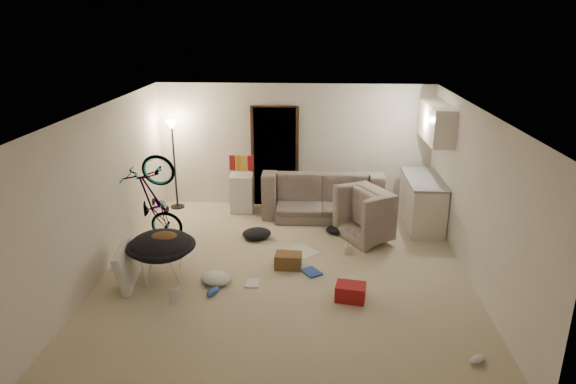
# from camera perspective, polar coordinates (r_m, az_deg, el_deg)

# --- Properties ---
(floor) EXTENTS (5.50, 6.00, 0.02)m
(floor) POSITION_cam_1_polar(r_m,az_deg,el_deg) (8.05, -0.21, -8.75)
(floor) COLOR #C5B897
(floor) RESTS_ON ground
(ceiling) EXTENTS (5.50, 6.00, 0.02)m
(ceiling) POSITION_cam_1_polar(r_m,az_deg,el_deg) (7.24, -0.24, 9.22)
(ceiling) COLOR white
(ceiling) RESTS_ON wall_back
(wall_back) EXTENTS (5.50, 0.02, 2.50)m
(wall_back) POSITION_cam_1_polar(r_m,az_deg,el_deg) (10.44, 0.75, 5.17)
(wall_back) COLOR silver
(wall_back) RESTS_ON floor
(wall_front) EXTENTS (5.50, 0.02, 2.50)m
(wall_front) POSITION_cam_1_polar(r_m,az_deg,el_deg) (4.82, -2.37, -12.04)
(wall_front) COLOR silver
(wall_front) RESTS_ON floor
(wall_left) EXTENTS (0.02, 6.00, 2.50)m
(wall_left) POSITION_cam_1_polar(r_m,az_deg,el_deg) (8.18, -19.89, 0.12)
(wall_left) COLOR silver
(wall_left) RESTS_ON floor
(wall_right) EXTENTS (0.02, 6.00, 2.50)m
(wall_right) POSITION_cam_1_polar(r_m,az_deg,el_deg) (7.90, 20.20, -0.59)
(wall_right) COLOR silver
(wall_right) RESTS_ON floor
(doorway) EXTENTS (0.85, 0.10, 2.04)m
(doorway) POSITION_cam_1_polar(r_m,az_deg,el_deg) (10.48, -1.46, 3.92)
(doorway) COLOR black
(doorway) RESTS_ON floor
(door_trim) EXTENTS (0.97, 0.04, 2.10)m
(door_trim) POSITION_cam_1_polar(r_m,az_deg,el_deg) (10.45, -1.47, 3.88)
(door_trim) COLOR #362213
(door_trim) RESTS_ON floor
(floor_lamp) EXTENTS (0.28, 0.28, 1.81)m
(floor_lamp) POSITION_cam_1_polar(r_m,az_deg,el_deg) (10.46, -12.65, 5.05)
(floor_lamp) COLOR black
(floor_lamp) RESTS_ON floor
(kitchen_counter) EXTENTS (0.60, 1.50, 0.88)m
(kitchen_counter) POSITION_cam_1_polar(r_m,az_deg,el_deg) (9.90, 14.67, -1.13)
(kitchen_counter) COLOR beige
(kitchen_counter) RESTS_ON floor
(counter_top) EXTENTS (0.64, 1.54, 0.04)m
(counter_top) POSITION_cam_1_polar(r_m,az_deg,el_deg) (9.76, 14.89, 1.41)
(counter_top) COLOR gray
(counter_top) RESTS_ON kitchen_counter
(kitchen_uppers) EXTENTS (0.38, 1.40, 0.65)m
(kitchen_uppers) POSITION_cam_1_polar(r_m,az_deg,el_deg) (9.54, 16.19, 7.41)
(kitchen_uppers) COLOR beige
(kitchen_uppers) RESTS_ON wall_right
(sofa) EXTENTS (2.32, 0.91, 0.68)m
(sofa) POSITION_cam_1_polar(r_m,az_deg,el_deg) (10.16, 3.83, -0.64)
(sofa) COLOR #363D36
(sofa) RESTS_ON floor
(armchair) EXTENTS (1.30, 1.35, 0.67)m
(armchair) POSITION_cam_1_polar(r_m,az_deg,el_deg) (9.27, 10.17, -2.86)
(armchair) COLOR #363D36
(armchair) RESTS_ON floor
(bicycle) EXTENTS (1.67, 0.79, 0.95)m
(bicycle) POSITION_cam_1_polar(r_m,az_deg,el_deg) (9.13, -14.45, -2.91)
(bicycle) COLOR black
(bicycle) RESTS_ON floor
(book_asset) EXTENTS (0.27, 0.28, 0.02)m
(book_asset) POSITION_cam_1_polar(r_m,az_deg,el_deg) (7.34, -13.01, -12.09)
(book_asset) COLOR maroon
(book_asset) RESTS_ON floor
(mini_fridge) EXTENTS (0.46, 0.46, 0.75)m
(mini_fridge) POSITION_cam_1_polar(r_m,az_deg,el_deg) (10.34, -5.16, -0.09)
(mini_fridge) COLOR white
(mini_fridge) RESTS_ON floor
(snack_box_0) EXTENTS (0.11, 0.08, 0.30)m
(snack_box_0) POSITION_cam_1_polar(r_m,az_deg,el_deg) (10.18, -6.21, 3.25)
(snack_box_0) COLOR maroon
(snack_box_0) RESTS_ON mini_fridge
(snack_box_1) EXTENTS (0.10, 0.08, 0.30)m
(snack_box_1) POSITION_cam_1_polar(r_m,az_deg,el_deg) (10.16, -5.54, 3.24)
(snack_box_1) COLOR orange
(snack_box_1) RESTS_ON mini_fridge
(snack_box_2) EXTENTS (0.10, 0.08, 0.30)m
(snack_box_2) POSITION_cam_1_polar(r_m,az_deg,el_deg) (10.15, -4.87, 3.23)
(snack_box_2) COLOR gold
(snack_box_2) RESTS_ON mini_fridge
(snack_box_3) EXTENTS (0.11, 0.08, 0.30)m
(snack_box_3) POSITION_cam_1_polar(r_m,az_deg,el_deg) (10.13, -4.20, 3.23)
(snack_box_3) COLOR maroon
(snack_box_3) RESTS_ON mini_fridge
(saucer_chair) EXTENTS (1.02, 1.02, 0.72)m
(saucer_chair) POSITION_cam_1_polar(r_m,az_deg,el_deg) (7.88, -13.86, -6.43)
(saucer_chair) COLOR silver
(saucer_chair) RESTS_ON floor
(hoodie) EXTENTS (0.55, 0.49, 0.22)m
(hoodie) POSITION_cam_1_polar(r_m,az_deg,el_deg) (7.76, -13.68, -5.17)
(hoodie) COLOR #4E341B
(hoodie) RESTS_ON saucer_chair
(sofa_drape) EXTENTS (0.62, 0.53, 0.28)m
(sofa_drape) POSITION_cam_1_polar(r_m,az_deg,el_deg) (10.12, -1.53, 0.53)
(sofa_drape) COLOR black
(sofa_drape) RESTS_ON sofa
(tv_box) EXTENTS (0.35, 0.90, 0.59)m
(tv_box) POSITION_cam_1_polar(r_m,az_deg,el_deg) (7.92, -17.46, -7.76)
(tv_box) COLOR silver
(tv_box) RESTS_ON floor
(drink_case_a) EXTENTS (0.42, 0.31, 0.23)m
(drink_case_a) POSITION_cam_1_polar(r_m,az_deg,el_deg) (8.09, 0.02, -7.63)
(drink_case_a) COLOR brown
(drink_case_a) RESTS_ON floor
(drink_case_b) EXTENTS (0.45, 0.36, 0.23)m
(drink_case_b) POSITION_cam_1_polar(r_m,az_deg,el_deg) (7.28, 6.96, -10.98)
(drink_case_b) COLOR maroon
(drink_case_b) RESTS_ON floor
(juicer) EXTENTS (0.15, 0.15, 0.21)m
(juicer) POSITION_cam_1_polar(r_m,az_deg,el_deg) (8.61, 6.64, -6.26)
(juicer) COLOR beige
(juicer) RESTS_ON floor
(newspaper) EXTENTS (0.61, 0.62, 0.01)m
(newspaper) POSITION_cam_1_polar(r_m,az_deg,el_deg) (8.67, 1.71, -6.56)
(newspaper) COLOR beige
(newspaper) RESTS_ON floor
(book_blue) EXTENTS (0.36, 0.38, 0.03)m
(book_blue) POSITION_cam_1_polar(r_m,az_deg,el_deg) (7.97, 2.62, -8.89)
(book_blue) COLOR #2F4DAC
(book_blue) RESTS_ON floor
(book_white) EXTENTS (0.21, 0.26, 0.02)m
(book_white) POSITION_cam_1_polar(r_m,az_deg,el_deg) (7.68, -3.95, -10.08)
(book_white) COLOR silver
(book_white) RESTS_ON floor
(shoe_1) EXTENTS (0.23, 0.27, 0.09)m
(shoe_1) POSITION_cam_1_polar(r_m,az_deg,el_deg) (10.30, -2.43, -2.07)
(shoe_1) COLOR slate
(shoe_1) RESTS_ON floor
(shoe_2) EXTENTS (0.21, 0.28, 0.10)m
(shoe_2) POSITION_cam_1_polar(r_m,az_deg,el_deg) (7.46, -8.35, -10.89)
(shoe_2) COLOR #2F4DAC
(shoe_2) RESTS_ON floor
(shoe_4) EXTENTS (0.26, 0.23, 0.09)m
(shoe_4) POSITION_cam_1_polar(r_m,az_deg,el_deg) (6.49, 20.28, -17.02)
(shoe_4) COLOR white
(shoe_4) RESTS_ON floor
(clothes_lump_a) EXTENTS (0.65, 0.61, 0.17)m
(clothes_lump_a) POSITION_cam_1_polar(r_m,az_deg,el_deg) (9.14, -3.51, -4.64)
(clothes_lump_a) COLOR black
(clothes_lump_a) RESTS_ON floor
(clothes_lump_b) EXTENTS (0.48, 0.43, 0.13)m
(clothes_lump_b) POSITION_cam_1_polar(r_m,az_deg,el_deg) (9.38, 5.56, -4.17)
(clothes_lump_b) COLOR black
(clothes_lump_b) RESTS_ON floor
(clothes_lump_c) EXTENTS (0.60, 0.57, 0.14)m
(clothes_lump_c) POSITION_cam_1_polar(r_m,az_deg,el_deg) (7.74, -8.01, -9.46)
(clothes_lump_c) COLOR silver
(clothes_lump_c) RESTS_ON floor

